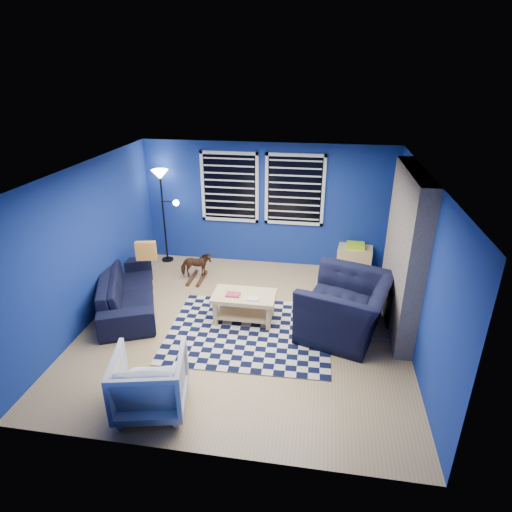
{
  "coord_description": "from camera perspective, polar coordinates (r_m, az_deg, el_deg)",
  "views": [
    {
      "loc": [
        1.1,
        -5.7,
        3.83
      ],
      "look_at": [
        0.13,
        0.3,
        1.11
      ],
      "focal_mm": 30.0,
      "sensor_mm": 36.0,
      "label": 1
    }
  ],
  "objects": [
    {
      "name": "armchair_big",
      "position": [
        6.71,
        11.82,
        -6.67
      ],
      "size": [
        1.69,
        1.58,
        0.91
      ],
      "primitive_type": "imported",
      "rotation": [
        0.0,
        0.0,
        -1.87
      ],
      "color": "black",
      "rests_on": "floor"
    },
    {
      "name": "fireplace",
      "position": [
        6.85,
        18.99,
        0.11
      ],
      "size": [
        0.65,
        2.0,
        2.5
      ],
      "color": "gray",
      "rests_on": "floor"
    },
    {
      "name": "floor_lamp",
      "position": [
        8.84,
        -12.42,
        8.92
      ],
      "size": [
        0.53,
        0.33,
        1.95
      ],
      "color": "black",
      "rests_on": "floor"
    },
    {
      "name": "cabinet",
      "position": [
        8.73,
        12.97,
        -0.51
      ],
      "size": [
        0.71,
        0.51,
        0.64
      ],
      "rotation": [
        0.0,
        0.0,
        -0.1
      ],
      "color": "#DEBF7D",
      "rests_on": "floor"
    },
    {
      "name": "sofa",
      "position": [
        7.65,
        -16.77,
        -4.33
      ],
      "size": [
        2.35,
        1.64,
        0.64
      ],
      "primitive_type": "imported",
      "rotation": [
        0.0,
        0.0,
        1.97
      ],
      "color": "black",
      "rests_on": "floor"
    },
    {
      "name": "armchair_bent",
      "position": [
        5.45,
        -13.94,
        -15.89
      ],
      "size": [
        0.99,
        1.01,
        0.77
      ],
      "primitive_type": "imported",
      "rotation": [
        0.0,
        0.0,
        3.36
      ],
      "color": "gray",
      "rests_on": "floor"
    },
    {
      "name": "rug",
      "position": [
        6.81,
        -0.91,
        -10.04
      ],
      "size": [
        2.55,
        2.06,
        0.02
      ],
      "primitive_type": "cube",
      "rotation": [
        0.0,
        0.0,
        0.03
      ],
      "color": "black",
      "rests_on": "floor"
    },
    {
      "name": "wall_back",
      "position": [
        8.66,
        1.46,
        6.76
      ],
      "size": [
        5.0,
        0.0,
        5.0
      ],
      "primitive_type": "plane",
      "rotation": [
        1.57,
        0.0,
        0.0
      ],
      "color": "navy",
      "rests_on": "floor"
    },
    {
      "name": "wall_left",
      "position": [
        7.22,
        -21.52,
        1.39
      ],
      "size": [
        0.0,
        5.0,
        5.0
      ],
      "primitive_type": "plane",
      "rotation": [
        1.57,
        0.0,
        1.57
      ],
      "color": "navy",
      "rests_on": "floor"
    },
    {
      "name": "throw_pillow",
      "position": [
        7.86,
        -14.46,
        0.68
      ],
      "size": [
        0.37,
        0.18,
        0.34
      ],
      "primitive_type": "cube",
      "rotation": [
        0.0,
        0.0,
        0.22
      ],
      "color": "#EE9A38",
      "rests_on": "sofa"
    },
    {
      "name": "tv",
      "position": [
        8.19,
        18.27,
        5.59
      ],
      "size": [
        0.07,
        1.0,
        0.58
      ],
      "color": "black",
      "rests_on": "wall_right"
    },
    {
      "name": "rocking_horse",
      "position": [
        8.3,
        -8.0,
        -1.21
      ],
      "size": [
        0.44,
        0.64,
        0.49
      ],
      "primitive_type": "imported",
      "rotation": [
        0.0,
        0.0,
        1.9
      ],
      "color": "#462616",
      "rests_on": "floor"
    },
    {
      "name": "window_left",
      "position": [
        8.66,
        -3.54,
        9.12
      ],
      "size": [
        1.17,
        0.06,
        1.42
      ],
      "color": "black",
      "rests_on": "wall_back"
    },
    {
      "name": "coffee_table",
      "position": [
        6.92,
        -1.61,
        -6.13
      ],
      "size": [
        1.01,
        0.58,
        0.5
      ],
      "rotation": [
        0.0,
        0.0,
        -0.0
      ],
      "color": "#DEBF7D",
      "rests_on": "rug"
    },
    {
      "name": "floor",
      "position": [
        6.95,
        -1.49,
        -9.34
      ],
      "size": [
        5.0,
        5.0,
        0.0
      ],
      "primitive_type": "plane",
      "color": "tan",
      "rests_on": "ground"
    },
    {
      "name": "ceiling",
      "position": [
        5.95,
        -1.75,
        11.18
      ],
      "size": [
        5.0,
        5.0,
        0.0
      ],
      "primitive_type": "plane",
      "rotation": [
        3.14,
        0.0,
        0.0
      ],
      "color": "white",
      "rests_on": "wall_back"
    },
    {
      "name": "wall_right",
      "position": [
        6.41,
        20.94,
        -1.33
      ],
      "size": [
        0.0,
        5.0,
        5.0
      ],
      "primitive_type": "plane",
      "rotation": [
        1.57,
        0.0,
        -1.57
      ],
      "color": "navy",
      "rests_on": "floor"
    },
    {
      "name": "window_right",
      "position": [
        8.48,
        5.18,
        8.74
      ],
      "size": [
        1.17,
        0.06,
        1.42
      ],
      "color": "black",
      "rests_on": "wall_back"
    }
  ]
}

